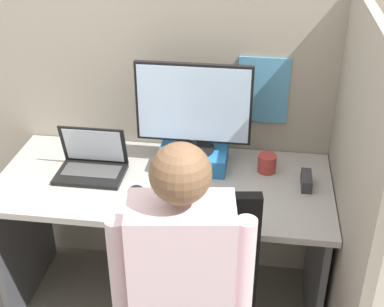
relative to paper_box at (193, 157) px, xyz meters
name	(u,v)px	position (x,y,z in m)	size (l,w,h in m)	color
cubicle_panel_back	(177,136)	(-0.12, 0.21, 0.00)	(2.03, 0.05, 1.59)	gray
cubicle_panel_right	(343,195)	(0.67, -0.22, -0.01)	(0.04, 1.32, 1.59)	gray
desk	(164,213)	(-0.12, -0.15, -0.23)	(1.53, 0.69, 0.76)	#9E9993
paper_box	(193,157)	(0.00, 0.00, 0.00)	(0.32, 0.23, 0.09)	#236BAD
monitor	(193,108)	(0.00, 0.00, 0.26)	(0.53, 0.20, 0.42)	black
laptop	(92,165)	(-0.46, -0.14, 0.00)	(0.31, 0.21, 0.22)	black
mouse	(136,189)	(-0.22, -0.27, -0.03)	(0.06, 0.06, 0.03)	black
stapler	(306,181)	(0.53, -0.11, -0.01)	(0.05, 0.13, 0.06)	#2D2D33
carrot_toy	(236,209)	(0.23, -0.37, -0.02)	(0.05, 0.12, 0.05)	orange
person	(177,306)	(0.07, -0.92, -0.03)	(0.48, 0.50, 1.33)	#282D4C
coffee_mug	(267,163)	(0.35, -0.01, 0.00)	(0.09, 0.09, 0.08)	#A3332D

